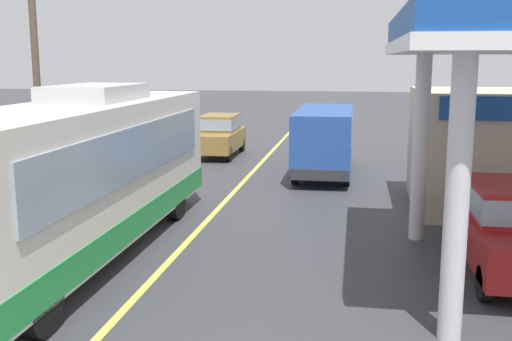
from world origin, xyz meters
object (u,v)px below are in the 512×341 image
Objects in this scene: car_at_pump at (510,224)px; car_trailing_behind_bus at (220,133)px; coach_bus_main at (80,178)px; minibus_opposing_lane at (324,135)px.

car_trailing_behind_bus is at bearing 122.92° from car_at_pump.
car_trailing_behind_bus is at bearing 90.65° from coach_bus_main.
car_at_pump is at bearing -57.08° from car_trailing_behind_bus.
minibus_opposing_lane reaches higher than car_trailing_behind_bus.
minibus_opposing_lane is (4.70, 10.50, -0.25)m from coach_bus_main.
minibus_opposing_lane is (-4.23, 10.19, 0.46)m from car_at_pump.
coach_bus_main is at bearing -114.11° from minibus_opposing_lane.
coach_bus_main is at bearing -178.01° from car_at_pump.
car_at_pump is at bearing -67.47° from minibus_opposing_lane.
car_at_pump and car_trailing_behind_bus have the same top height.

